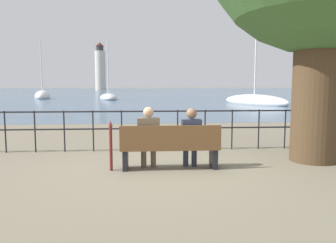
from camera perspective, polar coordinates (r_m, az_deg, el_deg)
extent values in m
plane|color=#7A705B|center=(6.70, 0.34, -8.17)|extent=(1000.00, 1000.00, 0.00)
cube|color=#47607A|center=(164.56, -4.34, 5.55)|extent=(600.00, 300.00, 0.01)
cylinder|color=#4C3823|center=(7.86, 24.33, 4.88)|extent=(0.99, 0.99, 3.11)
cube|color=brown|center=(6.61, 0.34, -4.59)|extent=(1.99, 0.45, 0.05)
cube|color=brown|center=(6.37, 0.50, -2.73)|extent=(1.99, 0.04, 0.45)
cube|color=black|center=(6.64, -7.41, -6.58)|extent=(0.10, 0.41, 0.40)
cube|color=black|center=(6.79, 7.92, -6.31)|extent=(0.10, 0.41, 0.40)
cylinder|color=brown|center=(6.78, -4.25, -6.06)|extent=(0.11, 0.11, 0.45)
cylinder|color=brown|center=(6.78, -2.58, -6.05)|extent=(0.11, 0.11, 0.45)
cube|color=brown|center=(6.64, -3.42, -3.90)|extent=(0.37, 0.26, 0.14)
cube|color=brown|center=(6.52, -3.41, -1.93)|extent=(0.44, 0.24, 0.59)
sphere|color=tan|center=(6.47, -3.44, 1.64)|extent=(0.21, 0.21, 0.21)
cylinder|color=#2D3347|center=(6.84, 3.10, -5.95)|extent=(0.11, 0.11, 0.45)
cylinder|color=#2D3347|center=(6.86, 4.57, -5.92)|extent=(0.11, 0.11, 0.45)
cube|color=#2D3347|center=(6.71, 3.96, -3.79)|extent=(0.33, 0.26, 0.14)
cube|color=#2D3347|center=(6.59, 4.09, -2.00)|extent=(0.39, 0.24, 0.55)
sphere|color=#846047|center=(6.55, 4.11, 1.41)|extent=(0.21, 0.21, 0.21)
cylinder|color=black|center=(9.11, -26.48, -1.64)|extent=(0.04, 0.04, 1.05)
cylinder|color=black|center=(8.87, -22.16, -1.64)|extent=(0.04, 0.04, 1.05)
cylinder|color=black|center=(8.68, -17.62, -1.64)|extent=(0.04, 0.04, 1.05)
cylinder|color=black|center=(8.54, -12.90, -1.62)|extent=(0.04, 0.04, 1.05)
cylinder|color=black|center=(8.47, -8.07, -1.60)|extent=(0.04, 0.04, 1.05)
cylinder|color=black|center=(8.45, -3.19, -1.56)|extent=(0.04, 0.04, 1.05)
cylinder|color=black|center=(8.50, 1.68, -1.51)|extent=(0.04, 0.04, 1.05)
cylinder|color=black|center=(8.61, 6.46, -1.45)|extent=(0.04, 0.04, 1.05)
cylinder|color=black|center=(8.77, 11.09, -1.38)|extent=(0.04, 0.04, 1.05)
cylinder|color=black|center=(8.99, 15.52, -1.31)|extent=(0.04, 0.04, 1.05)
cylinder|color=black|center=(9.26, 19.71, -1.24)|extent=(0.04, 0.04, 1.05)
cylinder|color=black|center=(9.58, 23.64, -1.16)|extent=(0.04, 0.04, 1.05)
cylinder|color=black|center=(8.42, -0.75, 1.81)|extent=(12.25, 0.04, 0.04)
cylinder|color=black|center=(8.46, -0.75, -1.18)|extent=(12.25, 0.04, 0.04)
cylinder|color=maroon|center=(6.55, -9.91, -4.68)|extent=(0.06, 0.06, 0.88)
cone|color=maroon|center=(6.47, -10.00, -0.34)|extent=(0.09, 0.09, 0.12)
ellipsoid|color=white|center=(31.37, 14.81, 3.40)|extent=(4.81, 8.50, 1.32)
cylinder|color=silver|center=(31.60, 15.08, 13.29)|extent=(0.14, 0.14, 10.08)
ellipsoid|color=silver|center=(41.73, -10.33, 4.08)|extent=(3.08, 5.72, 1.12)
cylinder|color=silver|center=(41.77, -10.43, 9.26)|extent=(0.14, 0.14, 6.88)
ellipsoid|color=silver|center=(46.85, -21.01, 4.11)|extent=(3.02, 5.42, 1.62)
cylinder|color=silver|center=(46.90, -21.19, 8.89)|extent=(0.14, 0.14, 6.86)
cylinder|color=beige|center=(138.91, -11.71, 8.64)|extent=(4.24, 4.24, 16.04)
cylinder|color=#2D2D33|center=(139.61, -11.79, 12.33)|extent=(2.97, 2.97, 1.96)
cone|color=#4C1E19|center=(139.82, -11.80, 13.05)|extent=(3.39, 3.39, 1.56)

